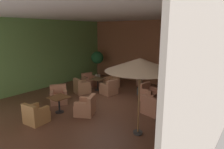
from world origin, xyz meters
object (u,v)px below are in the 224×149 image
object	(u,v)px
patron_by_window	(181,88)
iced_drink_cup	(170,91)
armchair_mid_center_south	(112,82)
armchair_mid_center_west	(89,81)
armchair_front_left_west	(153,107)
armchair_front_left_north	(194,107)
armchair_front_right_north	(59,96)
potted_tree_left_corner	(97,59)
armchair_front_right_south	(86,107)
armchair_mid_center_east	(109,89)
armchair_front_left_east	(181,95)
cafe_table_front_right	(59,100)
potted_tree_mid_right	(142,76)
armchair_front_left_south	(149,94)
armchair_front_right_east	(36,115)
patron_blue_shirt	(194,98)
cafe_table_front_left	(169,97)
potted_tree_mid_left	(140,69)
open_laptop	(169,92)
cafe_table_mid_center	(98,81)
patio_umbrella_tall_red	(140,65)
armchair_mid_center_north	(82,87)

from	to	relation	value
patron_by_window	iced_drink_cup	world-z (taller)	patron_by_window
patron_by_window	iced_drink_cup	distance (m)	1.03
armchair_mid_center_south	armchair_mid_center_west	xyz separation A→B (m)	(-1.28, -0.70, 0.01)
armchair_front_left_west	patron_by_window	xyz separation A→B (m)	(0.40, 2.19, 0.40)
armchair_front_left_north	armchair_front_right_north	bearing A→B (deg)	-154.65
potted_tree_left_corner	armchair_front_right_south	bearing A→B (deg)	-52.65
armchair_mid_center_east	armchair_front_left_east	bearing A→B (deg)	20.57
cafe_table_front_right	potted_tree_mid_right	size ratio (longest dim) A/B	0.47
armchair_front_right_north	potted_tree_mid_right	distance (m)	4.43
armchair_front_left_south	armchair_front_right_east	xyz separation A→B (m)	(-2.26, -4.80, -0.02)
armchair_front_right_east	patron_blue_shirt	distance (m)	6.37
armchair_front_right_north	potted_tree_mid_right	size ratio (longest dim) A/B	0.65
cafe_table_front_left	potted_tree_mid_right	distance (m)	2.16
armchair_mid_center_east	potted_tree_left_corner	world-z (taller)	potted_tree_left_corner
cafe_table_front_left	patron_by_window	distance (m)	1.11
cafe_table_front_right	armchair_front_left_west	bearing A→B (deg)	35.37
patron_by_window	potted_tree_mid_left	bearing A→B (deg)	157.08
cafe_table_front_right	open_laptop	size ratio (longest dim) A/B	2.28
armchair_front_right_north	cafe_table_mid_center	distance (m)	2.72
armchair_front_left_south	patio_umbrella_tall_red	xyz separation A→B (m)	(1.21, -3.12, 2.06)
patio_umbrella_tall_red	potted_tree_mid_left	bearing A→B (deg)	119.35
armchair_front_right_north	iced_drink_cup	distance (m)	5.27
cafe_table_mid_center	armchair_mid_center_west	size ratio (longest dim) A/B	0.82
cafe_table_front_right	armchair_mid_center_south	bearing A→B (deg)	97.11
armchair_mid_center_west	patron_blue_shirt	xyz separation A→B (m)	(6.41, -0.34, 0.39)
iced_drink_cup	open_laptop	size ratio (longest dim) A/B	0.32
armchair_front_left_east	iced_drink_cup	size ratio (longest dim) A/B	7.79
armchair_mid_center_north	patio_umbrella_tall_red	bearing A→B (deg)	-22.14
cafe_table_front_left	armchair_mid_center_south	size ratio (longest dim) A/B	0.78
armchair_front_left_west	potted_tree_mid_right	bearing A→B (deg)	130.77
potted_tree_mid_left	armchair_front_right_east	bearing A→B (deg)	-94.11
armchair_mid_center_south	open_laptop	size ratio (longest dim) A/B	2.76
cafe_table_front_left	open_laptop	xyz separation A→B (m)	(0.01, -0.11, 0.24)
armchair_front_left_south	armchair_front_right_north	size ratio (longest dim) A/B	0.84
potted_tree_left_corner	open_laptop	xyz separation A→B (m)	(6.26, -2.23, -0.71)
armchair_mid_center_east	armchair_mid_center_south	size ratio (longest dim) A/B	0.94
armchair_front_left_west	armchair_front_right_east	bearing A→B (deg)	-131.98
potted_tree_left_corner	potted_tree_mid_left	xyz separation A→B (m)	(3.38, 0.25, -0.38)
armchair_mid_center_west	armchair_front_right_east	bearing A→B (deg)	-68.18
cafe_table_mid_center	armchair_front_left_south	bearing A→B (deg)	3.77
armchair_front_right_north	armchair_mid_center_south	bearing A→B (deg)	83.62
cafe_table_mid_center	patio_umbrella_tall_red	bearing A→B (deg)	-33.27
armchair_mid_center_east	patron_by_window	world-z (taller)	patron_by_window
cafe_table_mid_center	cafe_table_front_right	bearing A→B (deg)	-76.03
armchair_mid_center_east	armchair_front_left_south	bearing A→B (deg)	10.11
cafe_table_front_right	potted_tree_mid_left	bearing A→B (deg)	83.90
cafe_table_front_right	potted_tree_left_corner	bearing A→B (deg)	116.49
iced_drink_cup	open_laptop	distance (m)	0.17
armchair_mid_center_south	armchair_mid_center_west	bearing A→B (deg)	-151.25
potted_tree_mid_left	iced_drink_cup	size ratio (longest dim) A/B	15.70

